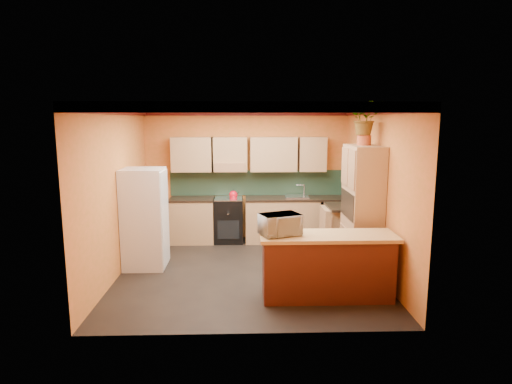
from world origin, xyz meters
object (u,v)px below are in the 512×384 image
(base_cabinets_back, at_px, (259,220))
(stove, at_px, (229,220))
(pantry, at_px, (362,210))
(breakfast_bar, at_px, (327,268))
(microwave, at_px, (280,224))
(fridge, at_px, (145,218))

(base_cabinets_back, height_order, stove, stove)
(pantry, distance_m, breakfast_bar, 1.39)
(breakfast_bar, bearing_deg, microwave, 180.00)
(fridge, relative_size, breakfast_bar, 0.94)
(pantry, bearing_deg, fridge, 173.82)
(base_cabinets_back, distance_m, stove, 0.63)
(stove, bearing_deg, base_cabinets_back, 0.00)
(fridge, xyz_separation_m, microwave, (2.18, -1.39, 0.23))
(base_cabinets_back, distance_m, microwave, 2.97)
(stove, relative_size, microwave, 1.71)
(fridge, bearing_deg, pantry, -6.18)
(breakfast_bar, bearing_deg, fridge, 153.97)
(stove, relative_size, fridge, 0.54)
(microwave, bearing_deg, base_cabinets_back, 72.41)
(stove, distance_m, breakfast_bar, 3.25)
(base_cabinets_back, bearing_deg, stove, -180.00)
(stove, bearing_deg, fridge, -132.44)
(fridge, relative_size, pantry, 0.81)
(base_cabinets_back, bearing_deg, pantry, -49.77)
(stove, distance_m, fridge, 2.07)
(pantry, bearing_deg, breakfast_bar, -126.79)
(base_cabinets_back, relative_size, microwave, 6.87)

